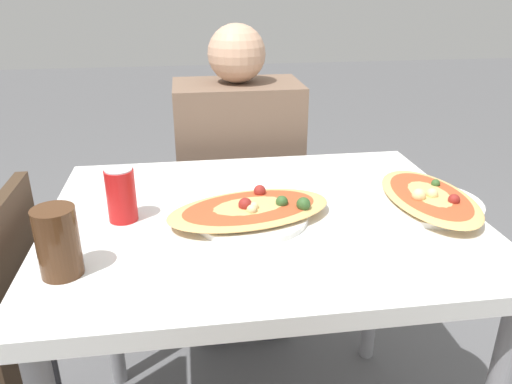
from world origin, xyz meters
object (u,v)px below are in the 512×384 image
dining_table (262,248)px  chair_far_seated (236,201)px  pizza_second (429,199)px  drink_glass (58,242)px  soda_can (121,195)px  person_seated (239,163)px  pizza_main (251,211)px

dining_table → chair_far_seated: size_ratio=1.18×
pizza_second → drink_glass: bearing=-167.2°
chair_far_seated → drink_glass: bearing=65.4°
pizza_second → soda_can: bearing=177.6°
person_seated → soda_can: bearing=60.9°
dining_table → chair_far_seated: chair_far_seated is taller
dining_table → soda_can: 0.36m
soda_can → drink_glass: size_ratio=0.92×
dining_table → pizza_main: bearing=-146.8°
chair_far_seated → person_seated: person_seated is taller
chair_far_seated → pizza_main: size_ratio=2.02×
pizza_second → chair_far_seated: bearing=118.4°
person_seated → pizza_second: person_seated is taller
person_seated → soda_can: size_ratio=9.26×
soda_can → drink_glass: drink_glass is taller
dining_table → soda_can: size_ratio=8.03×
drink_glass → pizza_second: (0.82, 0.19, -0.05)m
chair_far_seated → pizza_second: chair_far_seated is taller
drink_glass → pizza_second: drink_glass is taller
pizza_main → drink_glass: (-0.38, -0.18, 0.05)m
soda_can → chair_far_seated: bearing=64.8°
chair_far_seated → drink_glass: size_ratio=6.30×
dining_table → pizza_main: pizza_main is taller
pizza_main → soda_can: 0.30m
person_seated → soda_can: 0.70m
drink_glass → pizza_second: size_ratio=0.38×
pizza_main → soda_can: (-0.29, 0.04, 0.04)m
dining_table → drink_glass: bearing=-154.1°
dining_table → pizza_second: (0.41, -0.02, 0.11)m
person_seated → drink_glass: bearing=62.5°
dining_table → soda_can: soda_can is taller
chair_far_seated → soda_can: soda_can is taller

